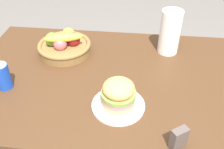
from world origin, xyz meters
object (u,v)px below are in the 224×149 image
Objects in this scene: paper_towel_roll at (170,32)px; napkin_holder at (179,138)px; plate at (118,105)px; fruit_basket at (64,45)px; soda_can at (3,76)px; sandwich at (119,93)px.

paper_towel_roll reaches higher than napkin_holder.
fruit_basket is (-0.33, 0.39, 0.04)m from plate.
soda_can is at bearing 172.58° from plate.
plate is 1.79× the size of soda_can.
sandwich is (0.00, -0.00, 0.07)m from plate.
fruit_basket is (0.20, 0.32, -0.02)m from soda_can.
paper_towel_roll is (0.76, 0.39, 0.06)m from soda_can.
plate is at bearing 90.00° from sandwich.
soda_can is at bearing -121.85° from fruit_basket.
soda_can is at bearing 172.58° from sandwich.
sandwich is 1.61× the size of napkin_holder.
sandwich is 0.52m from paper_towel_roll.
plate is 0.78× the size of fruit_basket.
soda_can is 0.37m from fruit_basket.
paper_towel_roll reaches higher than plate.
napkin_holder is (0.23, -0.18, -0.03)m from sandwich.
sandwich is 0.29m from napkin_holder.
sandwich is at bearing -90.00° from plate.
sandwich reaches higher than napkin_holder.
sandwich is 0.51m from fruit_basket.
paper_towel_roll is at bearing 63.40° from sandwich.
soda_can is 0.86m from paper_towel_roll.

